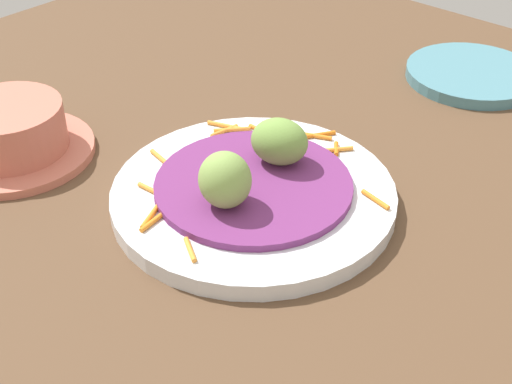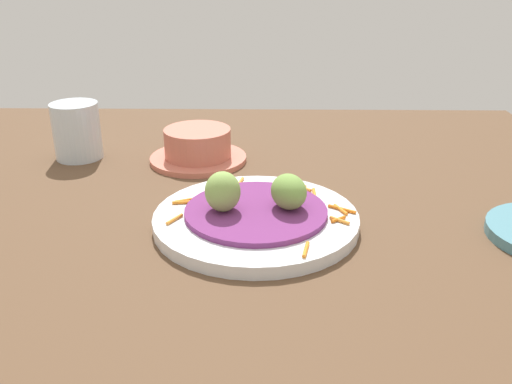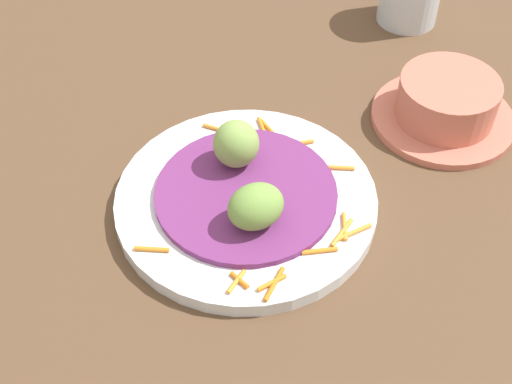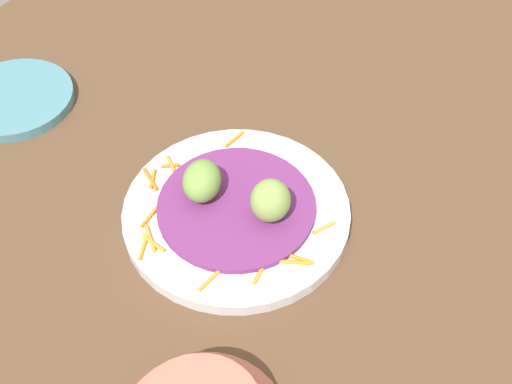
{
  "view_description": "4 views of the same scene",
  "coord_description": "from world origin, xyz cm",
  "px_view_note": "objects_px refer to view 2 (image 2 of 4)",
  "views": [
    {
      "loc": [
        -29.71,
        30.87,
        37.86
      ],
      "look_at": [
        1.06,
        -3.6,
        4.7
      ],
      "focal_mm": 49.79,
      "sensor_mm": 36.0,
      "label": 1
    },
    {
      "loc": [
        -55.15,
        -6.13,
        31.44
      ],
      "look_at": [
        4.57,
        -5.08,
        5.47
      ],
      "focal_mm": 38.73,
      "sensor_mm": 36.0,
      "label": 2
    },
    {
      "loc": [
        -1.88,
        -47.4,
        50.15
      ],
      "look_at": [
        3.42,
        -6.58,
        5.48
      ],
      "focal_mm": 48.74,
      "sensor_mm": 36.0,
      "label": 3
    },
    {
      "loc": [
        39.79,
        17.58,
        56.31
      ],
      "look_at": [
        0.79,
        -3.79,
        4.92
      ],
      "focal_mm": 45.8,
      "sensor_mm": 36.0,
      "label": 4
    }
  ],
  "objects_px": {
    "terracotta_bowl": "(198,147)",
    "water_glass": "(77,131)",
    "main_plate": "(256,220)",
    "guac_scoop_left": "(289,192)",
    "guac_scoop_center": "(223,192)"
  },
  "relations": [
    {
      "from": "water_glass",
      "to": "guac_scoop_left",
      "type": "bearing_deg",
      "value": -125.5
    },
    {
      "from": "guac_scoop_center",
      "to": "water_glass",
      "type": "distance_m",
      "value": 0.34
    },
    {
      "from": "main_plate",
      "to": "water_glass",
      "type": "distance_m",
      "value": 0.36
    },
    {
      "from": "guac_scoop_center",
      "to": "water_glass",
      "type": "xyz_separation_m",
      "value": [
        0.23,
        0.24,
        -0.0
      ]
    },
    {
      "from": "terracotta_bowl",
      "to": "water_glass",
      "type": "bearing_deg",
      "value": 85.77
    },
    {
      "from": "main_plate",
      "to": "guac_scoop_center",
      "type": "xyz_separation_m",
      "value": [
        -0.0,
        0.04,
        0.04
      ]
    },
    {
      "from": "main_plate",
      "to": "water_glass",
      "type": "xyz_separation_m",
      "value": [
        0.23,
        0.28,
        0.04
      ]
    },
    {
      "from": "main_plate",
      "to": "terracotta_bowl",
      "type": "relative_size",
      "value": 1.63
    },
    {
      "from": "guac_scoop_left",
      "to": "terracotta_bowl",
      "type": "bearing_deg",
      "value": 31.47
    },
    {
      "from": "main_plate",
      "to": "water_glass",
      "type": "bearing_deg",
      "value": 50.49
    },
    {
      "from": "main_plate",
      "to": "guac_scoop_left",
      "type": "xyz_separation_m",
      "value": [
        0.0,
        -0.04,
        0.03
      ]
    },
    {
      "from": "guac_scoop_left",
      "to": "guac_scoop_center",
      "type": "distance_m",
      "value": 0.08
    },
    {
      "from": "terracotta_bowl",
      "to": "water_glass",
      "type": "relative_size",
      "value": 1.7
    },
    {
      "from": "guac_scoop_center",
      "to": "terracotta_bowl",
      "type": "distance_m",
      "value": 0.23
    },
    {
      "from": "main_plate",
      "to": "water_glass",
      "type": "height_order",
      "value": "water_glass"
    }
  ]
}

